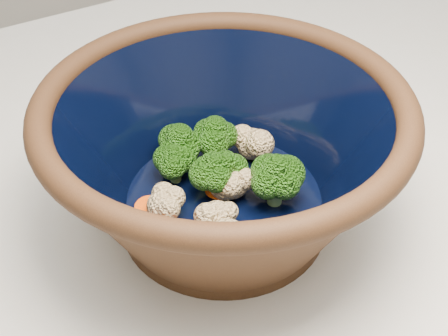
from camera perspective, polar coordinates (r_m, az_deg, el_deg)
name	(u,v)px	position (r m, az deg, el deg)	size (l,w,h in m)	color
mixing_bowl	(224,156)	(0.55, 0.00, 1.10)	(0.36, 0.36, 0.14)	black
vegetable_pile	(219,168)	(0.57, -0.45, 0.00)	(0.16, 0.15, 0.05)	#608442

